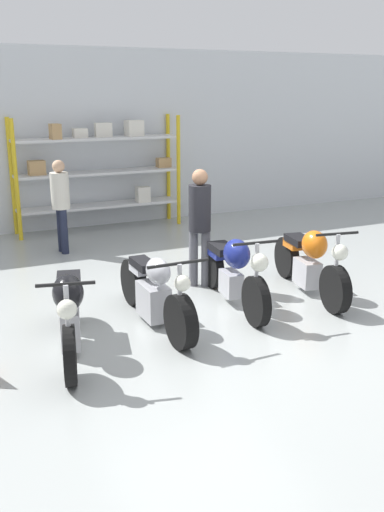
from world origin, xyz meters
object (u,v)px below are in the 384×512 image
Objects in this scene: person_browsing at (60,199)px; person_near_rack at (200,218)px; motorcycle_black at (70,311)px; motorcycle_blue at (234,270)px; motorcycle_silver at (155,293)px; motorcycle_orange at (310,262)px; shelving_rack at (100,166)px.

person_near_rack is (1.41, -2.63, 0.06)m from person_browsing.
motorcycle_blue is (2.29, 0.47, 0.02)m from motorcycle_black.
motorcycle_blue is 1.05m from person_near_rack.
motorcycle_silver is 1.00× the size of motorcycle_orange.
person_near_rack is at bearing 113.32° from person_browsing.
motorcycle_black reaches higher than motorcycle_silver.
motorcycle_black is at bearing -25.59° from person_near_rack.
motorcycle_silver is at bearing -13.74° from person_near_rack.
motorcycle_blue reaches higher than motorcycle_black.
shelving_rack reaches higher than motorcycle_silver.
motorcycle_orange is 1.67m from person_near_rack.
motorcycle_blue is 1.30× the size of person_browsing.
motorcycle_orange is (2.37, 0.11, 0.06)m from motorcycle_silver.
motorcycle_blue is at bearing 96.42° from motorcycle_silver.
motorcycle_silver is (1.11, 0.32, -0.07)m from motorcycle_black.
person_browsing reaches higher than motorcycle_blue.
motorcycle_orange is (1.19, -0.04, -0.03)m from motorcycle_blue.
person_browsing is at bearing -177.92° from motorcycle_black.
shelving_rack is 5.31m from motorcycle_silver.
motorcycle_black is at bearing -74.88° from motorcycle_silver.
motorcycle_blue is 1.23× the size of person_near_rack.
person_near_rack is at bearing 132.74° from motorcycle_silver.
motorcycle_blue is 1.20m from motorcycle_orange.
motorcycle_silver is at bearing 119.50° from motorcycle_black.
person_near_rack is (0.26, -4.11, -0.28)m from shelving_rack.
shelving_rack reaches higher than motorcycle_orange.
person_browsing is 0.95× the size of person_near_rack.
motorcycle_orange is at bearing 91.82° from motorcycle_silver.
shelving_rack reaches higher than person_browsing.
person_browsing is (-2.67, 3.58, 0.49)m from motorcycle_orange.
person_near_rack is at bearing 135.27° from motorcycle_black.
shelving_rack is 5.88m from motorcycle_black.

